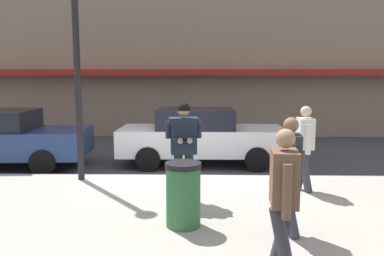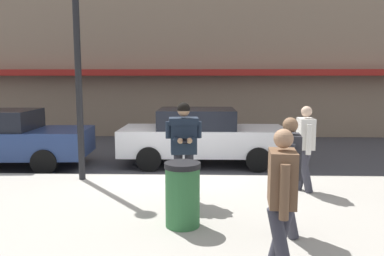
% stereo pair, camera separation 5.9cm
% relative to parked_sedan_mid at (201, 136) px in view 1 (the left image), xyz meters
% --- Properties ---
extents(ground_plane, '(80.00, 80.00, 0.00)m').
position_rel_parked_sedan_mid_xyz_m(ground_plane, '(-0.61, -1.54, -0.79)').
color(ground_plane, '#3D3D42').
extents(sidewalk, '(32.00, 5.30, 0.14)m').
position_rel_parked_sedan_mid_xyz_m(sidewalk, '(0.39, -4.39, -0.72)').
color(sidewalk, '#A8A399').
rests_on(sidewalk, ground).
extents(curb_paint_line, '(28.00, 0.12, 0.01)m').
position_rel_parked_sedan_mid_xyz_m(curb_paint_line, '(0.39, -1.49, -0.79)').
color(curb_paint_line, silver).
rests_on(curb_paint_line, ground).
extents(parked_sedan_mid, '(4.51, 1.95, 1.54)m').
position_rel_parked_sedan_mid_xyz_m(parked_sedan_mid, '(0.00, 0.00, 0.00)').
color(parked_sedan_mid, silver).
rests_on(parked_sedan_mid, ground).
extents(man_texting_on_phone, '(0.65, 0.61, 1.81)m').
position_rel_parked_sedan_mid_xyz_m(man_texting_on_phone, '(-0.31, -3.60, 0.46)').
color(man_texting_on_phone, '#23232B').
rests_on(man_texting_on_phone, sidewalk).
extents(pedestrian_in_light_coat, '(0.33, 0.60, 1.70)m').
position_rel_parked_sedan_mid_xyz_m(pedestrian_in_light_coat, '(2.04, -2.95, 0.32)').
color(pedestrian_in_light_coat, '#33333D').
rests_on(pedestrian_in_light_coat, sidewalk).
extents(pedestrian_with_bag, '(0.37, 0.72, 1.70)m').
position_rel_parked_sedan_mid_xyz_m(pedestrian_with_bag, '(1.23, -5.12, 0.32)').
color(pedestrian_with_bag, '#33333D').
rests_on(pedestrian_with_bag, sidewalk).
extents(pedestrian_dark_coat, '(0.36, 0.60, 1.70)m').
position_rel_parked_sedan_mid_xyz_m(pedestrian_dark_coat, '(0.89, -6.28, 0.32)').
color(pedestrian_dark_coat, '#33333D').
rests_on(pedestrian_dark_coat, sidewalk).
extents(street_lamp_post, '(0.36, 0.36, 4.88)m').
position_rel_parked_sedan_mid_xyz_m(street_lamp_post, '(-2.65, -2.19, 2.35)').
color(street_lamp_post, black).
rests_on(street_lamp_post, sidewalk).
extents(trash_bin, '(0.55, 0.55, 0.98)m').
position_rel_parked_sedan_mid_xyz_m(trash_bin, '(-0.27, -4.78, -0.16)').
color(trash_bin, '#2D6638').
rests_on(trash_bin, sidewalk).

